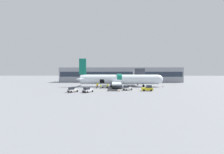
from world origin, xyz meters
The scene contains 17 objects.
ground_plane centered at (0.00, 0.00, 0.00)m, with size 500.00×500.00×0.00m, color slate.
apron_marking_line centered at (0.10, -3.95, 0.00)m, with size 21.35×0.28×0.01m.
terminal_strip centered at (0.00, 36.65, 4.32)m, with size 70.94×11.23×8.63m.
jet_bridge_stub centered at (6.85, 12.96, 5.40)m, with size 3.99×10.15×7.28m.
airplane centered at (-1.95, 7.00, 2.84)m, with size 34.21×26.18×11.09m.
baggage_tug_lead centered at (-15.11, -8.74, 0.62)m, with size 2.86×3.09×1.45m.
baggage_tug_mid centered at (0.62, -4.05, 0.65)m, with size 3.27×2.71×1.53m.
baggage_tug_rear centered at (6.62, -5.46, 0.75)m, with size 3.30×1.96×1.74m.
baggage_tug_spare centered at (-10.83, -8.89, 0.64)m, with size 2.86×3.43×1.46m.
baggage_cart_loading centered at (-6.78, 2.51, 0.56)m, with size 3.46×2.46×1.10m.
ground_crew_loader_a centered at (-2.63, 3.48, 0.91)m, with size 0.60×0.50×1.74m.
ground_crew_loader_b centered at (-9.67, 4.21, 0.95)m, with size 0.58×0.57×1.80m.
ground_crew_driver centered at (-5.78, 0.20, 0.95)m, with size 0.63×0.51×1.81m.
ground_crew_supervisor centered at (-8.11, 0.14, 0.81)m, with size 0.38×0.53×1.54m.
ground_crew_helper centered at (-9.61, 1.17, 0.86)m, with size 0.45×0.57×1.64m.
safety_cone_nose centered at (15.39, 6.74, 0.26)m, with size 0.54×0.54×0.55m.
safety_cone_engine_left centered at (-1.99, -6.31, 0.26)m, with size 0.52×0.52×0.56m.
Camera 1 is at (-3.20, -46.79, 5.33)m, focal length 22.00 mm.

